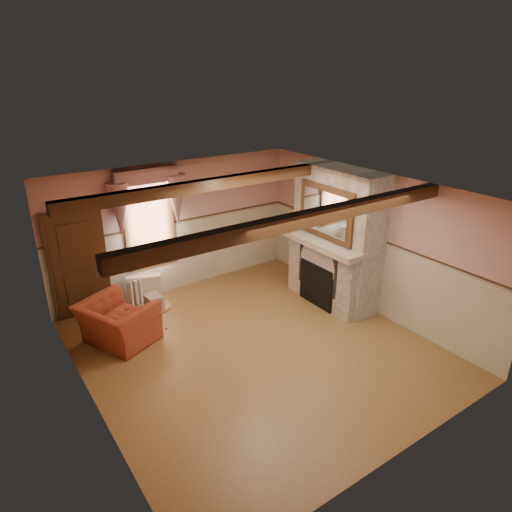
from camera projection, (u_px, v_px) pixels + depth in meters
floor at (255, 348)px, 8.02m from camera, size 5.50×6.00×0.01m
ceiling at (255, 193)px, 6.94m from camera, size 5.50×6.00×0.01m
wall_back at (176, 227)px, 9.76m from camera, size 5.50×0.02×2.80m
wall_front at (404, 367)px, 5.20m from camera, size 5.50×0.02×2.80m
wall_left at (84, 326)px, 6.04m from camera, size 0.02×6.00×2.80m
wall_right at (371, 242)px, 8.92m from camera, size 0.02×6.00×2.80m
wainscot at (255, 310)px, 7.73m from camera, size 5.50×6.00×1.50m
chair_rail at (255, 270)px, 7.44m from camera, size 5.50×6.00×0.08m
firebox at (319, 284)px, 9.35m from camera, size 0.20×0.95×0.90m
armchair at (118, 322)px, 8.07m from camera, size 1.44×1.52×0.78m
side_table at (157, 319)px, 8.40m from camera, size 0.56×0.56×0.55m
book_stack at (154, 301)px, 8.27m from camera, size 0.28×0.34×0.20m
radiator at (144, 289)px, 9.47m from camera, size 0.72×0.41×0.60m
bowl at (339, 238)px, 8.91m from camera, size 0.38×0.38×0.09m
mantel_clock at (314, 226)px, 9.46m from camera, size 0.14×0.24×0.20m
oil_lamp at (318, 225)px, 9.36m from camera, size 0.11×0.11×0.28m
candle_red at (361, 246)px, 8.46m from camera, size 0.06×0.06×0.16m
jar_yellow at (344, 240)px, 8.80m from camera, size 0.06×0.06×0.12m
fireplace at (337, 237)px, 9.21m from camera, size 0.85×2.00×2.80m
mantel at (330, 240)px, 9.13m from camera, size 1.05×2.05×0.12m
overmantel_mirror at (325, 212)px, 8.80m from camera, size 0.06×1.44×1.04m
door at (79, 265)px, 8.75m from camera, size 1.10×0.10×2.10m
window at (149, 221)px, 9.33m from camera, size 1.06×0.08×2.02m
window_drapes at (148, 193)px, 9.03m from camera, size 1.30×0.14×1.40m
ceiling_beam_front at (306, 219)px, 6.07m from camera, size 5.50×0.18×0.20m
ceiling_beam_back at (216, 184)px, 7.90m from camera, size 5.50×0.18×0.20m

